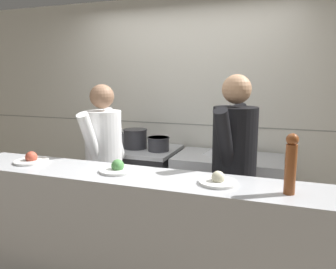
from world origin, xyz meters
TOP-DOWN VIEW (x-y plane):
  - wall_back_tiled at (0.00, 1.47)m, footprint 8.00×0.06m
  - oven_range at (-0.45, 1.06)m, footprint 0.86×0.71m
  - prep_counter at (0.57, 1.06)m, footprint 1.09×0.65m
  - pass_counter at (0.12, -0.29)m, footprint 2.73×0.45m
  - stock_pot at (-0.71, 1.11)m, footprint 0.27×0.27m
  - sauce_pot at (-0.48, 1.04)m, footprint 0.27×0.27m
  - braising_pot at (-0.18, 1.01)m, footprint 0.24×0.24m
  - mixing_bowl_steel at (0.43, 1.12)m, footprint 0.27×0.27m
  - plated_dish_main at (-0.75, -0.26)m, footprint 0.26×0.26m
  - plated_dish_appetiser at (-0.00, -0.26)m, footprint 0.26×0.26m
  - plated_dish_dessert at (0.72, -0.29)m, footprint 0.24×0.24m
  - pepper_mill at (1.13, -0.33)m, footprint 0.07×0.07m
  - chef_head_cook at (-0.45, 0.32)m, footprint 0.34×0.71m
  - chef_sous at (0.73, 0.32)m, footprint 0.41×0.75m

SIDE VIEW (x-z plane):
  - prep_counter at x=0.57m, z-range 0.00..0.89m
  - oven_range at x=-0.45m, z-range 0.00..0.91m
  - pass_counter at x=0.12m, z-range 0.00..1.04m
  - chef_head_cook at x=-0.45m, z-range 0.09..1.73m
  - mixing_bowl_steel at x=0.43m, z-range 0.89..0.98m
  - chef_sous at x=0.73m, z-range 0.10..1.82m
  - braising_pot at x=-0.18m, z-range 0.91..1.06m
  - stock_pot at x=-0.71m, z-range 0.91..1.09m
  - sauce_pot at x=-0.48m, z-range 0.91..1.13m
  - plated_dish_dessert at x=0.72m, z-range 1.02..1.10m
  - plated_dish_appetiser at x=0.00m, z-range 1.02..1.11m
  - plated_dish_main at x=-0.75m, z-range 1.02..1.11m
  - pepper_mill at x=1.13m, z-range 1.05..1.40m
  - wall_back_tiled at x=0.00m, z-range 0.00..2.60m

